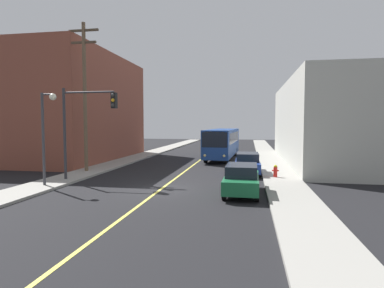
% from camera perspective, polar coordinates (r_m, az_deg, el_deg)
% --- Properties ---
extents(ground_plane, '(120.00, 120.00, 0.00)m').
position_cam_1_polar(ground_plane, '(19.10, -5.44, -7.94)').
color(ground_plane, black).
extents(sidewalk_left, '(2.50, 90.00, 0.15)m').
position_cam_1_polar(sidewalk_left, '(30.83, -13.49, -3.45)').
color(sidewalk_left, gray).
rests_on(sidewalk_left, ground).
extents(sidewalk_right, '(2.50, 90.00, 0.15)m').
position_cam_1_polar(sidewalk_right, '(28.36, 14.53, -4.08)').
color(sidewalk_right, gray).
rests_on(sidewalk_right, ground).
extents(lane_stripe_center, '(0.16, 60.00, 0.01)m').
position_cam_1_polar(lane_stripe_center, '(33.63, 1.43, -2.88)').
color(lane_stripe_center, '#D8CC4C').
rests_on(lane_stripe_center, ground).
extents(building_left_brick, '(10.00, 17.09, 10.92)m').
position_cam_1_polar(building_left_brick, '(36.58, -20.45, 5.97)').
color(building_left_brick, brown).
rests_on(building_left_brick, ground).
extents(building_right_warehouse, '(12.00, 23.09, 7.85)m').
position_cam_1_polar(building_right_warehouse, '(34.51, 26.06, 3.43)').
color(building_right_warehouse, '#B2B2A8').
rests_on(building_right_warehouse, ground).
extents(city_bus, '(3.09, 12.24, 3.20)m').
position_cam_1_polar(city_bus, '(35.23, 5.47, 0.36)').
color(city_bus, navy).
rests_on(city_bus, ground).
extents(parked_car_green, '(1.88, 4.43, 1.62)m').
position_cam_1_polar(parked_car_green, '(17.65, 8.81, -6.14)').
color(parked_car_green, '#196038').
rests_on(parked_car_green, ground).
extents(parked_car_blue, '(1.89, 4.43, 1.62)m').
position_cam_1_polar(parked_car_blue, '(24.60, 9.82, -3.38)').
color(parked_car_blue, navy).
rests_on(parked_car_blue, ground).
extents(utility_pole_near, '(2.40, 0.28, 11.36)m').
position_cam_1_polar(utility_pole_near, '(26.35, -18.51, 8.96)').
color(utility_pole_near, brown).
rests_on(utility_pole_near, sidewalk_left).
extents(traffic_signal_left_corner, '(3.75, 0.48, 6.00)m').
position_cam_1_polar(traffic_signal_left_corner, '(21.97, -18.35, 4.70)').
color(traffic_signal_left_corner, '#2D2D33').
rests_on(traffic_signal_left_corner, sidewalk_left).
extents(street_lamp_left, '(0.98, 0.40, 5.50)m').
position_cam_1_polar(street_lamp_left, '(20.92, -24.48, 3.08)').
color(street_lamp_left, '#38383D').
rests_on(street_lamp_left, sidewalk_left).
extents(fire_hydrant, '(0.44, 0.26, 0.84)m').
position_cam_1_polar(fire_hydrant, '(22.90, 14.60, -4.62)').
color(fire_hydrant, red).
rests_on(fire_hydrant, sidewalk_right).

